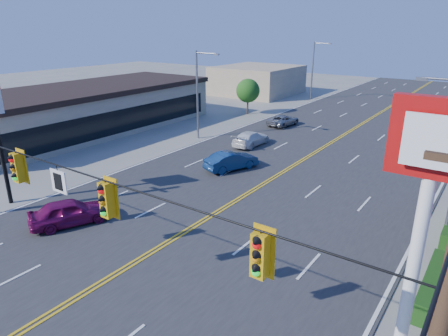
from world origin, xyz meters
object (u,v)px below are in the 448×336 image
Objects in this scene: car_magenta at (70,213)px; car_white at (251,139)px; car_blue at (231,161)px; signal_span at (38,189)px; car_silver at (283,121)px; kfc_pylon at (427,194)px.

car_magenta is 18.27m from car_white.
car_white is at bearing -49.58° from car_blue.
car_magenta is at bearing 101.28° from car_blue.
signal_span reaches higher than car_silver.
kfc_pylon is at bearing 160.63° from car_blue.
signal_span is at bearing 107.16° from car_silver.
kfc_pylon reaches higher than car_silver.
car_silver is (-1.05, 26.59, -0.13)m from car_magenta.
car_magenta reaches higher than car_blue.
car_blue reaches higher than car_white.
kfc_pylon is 2.09× the size of car_silver.
kfc_pylon is 1.97× the size of car_white.
car_silver is at bearing -56.07° from car_blue.
signal_span is 5.98× the size of car_silver.
car_white is 8.39m from car_silver.
car_magenta is at bearing 178.69° from kfc_pylon.
car_blue is at bearing -75.47° from car_magenta.
car_silver is (-3.21, 14.52, -0.11)m from car_blue.
car_blue reaches higher than car_silver.
car_magenta reaches higher than car_silver.
signal_span is 8.15m from car_magenta.
kfc_pylon is 19.78m from car_blue.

